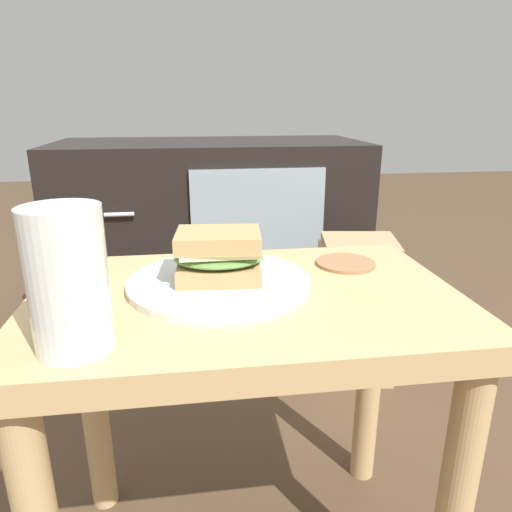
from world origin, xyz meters
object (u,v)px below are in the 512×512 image
at_px(plate, 219,282).
at_px(paper_bag, 356,310).
at_px(sandwich_front, 219,256).
at_px(coaster, 346,263).
at_px(tv_cabinet, 213,230).
at_px(beer_glass, 68,283).

xyz_separation_m(plate, paper_bag, (0.38, 0.46, -0.28)).
height_order(plate, sandwich_front, sandwich_front).
relative_size(coaster, paper_bag, 0.24).
bearing_deg(paper_bag, coaster, -113.78).
distance_m(sandwich_front, paper_bag, 0.68).
distance_m(plate, paper_bag, 0.66).
xyz_separation_m(tv_cabinet, coaster, (0.16, -0.86, 0.17)).
bearing_deg(coaster, beer_glass, -149.47).
bearing_deg(plate, paper_bag, 50.98).
height_order(plate, paper_bag, plate).
distance_m(coaster, paper_bag, 0.52).
relative_size(beer_glass, coaster, 1.63).
xyz_separation_m(plate, coaster, (0.20, 0.06, -0.00)).
bearing_deg(tv_cabinet, coaster, -79.31).
relative_size(tv_cabinet, sandwich_front, 7.65).
relative_size(tv_cabinet, coaster, 10.69).
bearing_deg(sandwich_front, coaster, 16.45).
relative_size(tv_cabinet, plate, 3.88).
xyz_separation_m(tv_cabinet, beer_glass, (-0.19, -1.07, 0.24)).
xyz_separation_m(tv_cabinet, paper_bag, (0.34, -0.45, -0.11)).
distance_m(beer_glass, paper_bag, 0.88).
bearing_deg(paper_bag, beer_glass, -130.87).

